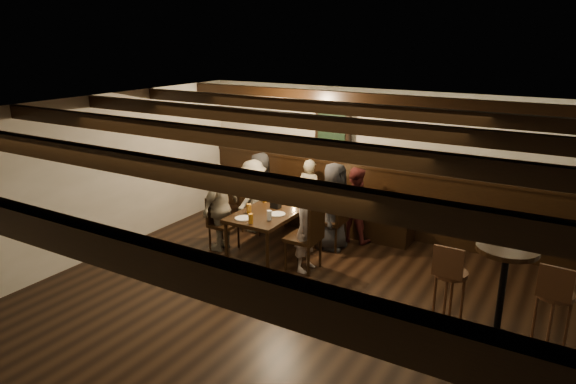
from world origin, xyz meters
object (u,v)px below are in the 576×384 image
Objects in this scene: chair_left_far at (223,233)px; chair_right_near at (332,230)px; chair_left_near at (255,215)px; person_bench_right at (355,204)px; person_right_far at (307,227)px; high_top_table at (503,280)px; person_right_near at (334,206)px; person_left_far at (221,207)px; person_bench_centre at (309,194)px; bar_stool_left at (448,303)px; person_bench_left at (260,187)px; dining_table at (277,210)px; bar_stool_right at (550,327)px; person_left_near at (253,196)px; chair_right_far at (304,249)px.

chair_left_far is 0.91× the size of chair_right_near.
person_bench_right is (1.61, 0.47, 0.34)m from chair_left_near.
person_right_far is 2.71m from high_top_table.
person_right_near is (-0.15, -0.45, 0.07)m from person_bench_right.
chair_right_near is 1.77m from person_left_far.
person_bench_centre is 1.07× the size of bar_stool_left.
person_bench_left is at bearing -158.09° from chair_left_near.
chair_left_near is at bearing 147.96° from dining_table.
bar_stool_right is at bearing -116.91° from chair_right_near.
chair_left_near is 0.99m from person_left_far.
chair_left_near is 0.60m from person_bench_left.
person_bench_centre reaches higher than bar_stool_left.
dining_table is at bearing 159.56° from bar_stool_left.
person_left_near is at bearing 149.04° from dining_table.
dining_table is at bearing 90.00° from person_bench_centre.
person_left_near reaches higher than chair_right_near.
person_bench_right is 3.64m from bar_stool_right.
dining_table is at bearing 135.00° from person_bench_left.
person_bench_right is at bearing -6.34° from person_right_far.
person_left_far is 4.19m from high_top_table.
person_bench_centre is (0.90, 0.16, -0.02)m from person_bench_left.
person_left_near is at bearing 15.26° from person_bench_right.
chair_left_far is 0.66× the size of person_right_far.
chair_right_far is at bearing 163.02° from bar_stool_left.
chair_left_far is 0.75× the size of bar_stool_left.
person_left_far is at bearing 90.00° from chair_right_far.
chair_right_near is 0.84× the size of high_top_table.
bar_stool_left is at bearing 78.23° from chair_left_far.
person_right_near reaches higher than bar_stool_left.
person_left_far is 3.73m from bar_stool_left.
person_left_far is 1.22× the size of high_top_table.
person_bench_centre is at bearing 155.44° from bar_stool_right.
person_left_near is 1.09× the size of bar_stool_left.
bar_stool_left is (2.18, -0.73, 0.12)m from chair_right_far.
dining_table is at bearing 168.41° from bar_stool_right.
person_left_far reaches higher than person_bench_right.
dining_table is 1.61× the size of bar_stool_right.
person_bench_centre reaches higher than chair_left_far.
chair_left_near is at bearing 111.91° from person_bench_left.
dining_table is 1.47× the size of person_left_near.
person_bench_left is at bearing -173.66° from person_left_far.
dining_table is 3.14m from bar_stool_left.
person_bench_left reaches higher than person_left_near.
person_right_far is at bearing 168.80° from high_top_table.
chair_right_near is 0.95× the size of chair_right_far.
person_right_near is at bearing 121.51° from chair_left_far.
bar_stool_left is (3.63, -1.62, 0.15)m from chair_left_near.
person_right_far is 1.15× the size of high_top_table.
person_right_near is 1.06× the size of person_right_far.
chair_right_far is at bearing 58.54° from person_left_near.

